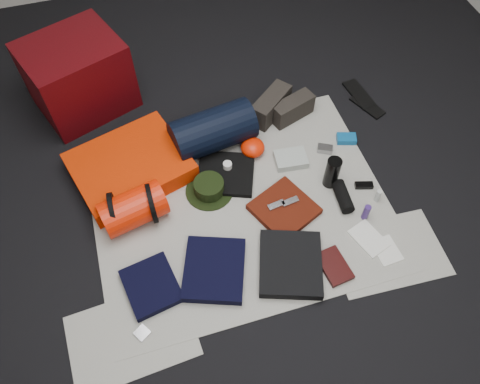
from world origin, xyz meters
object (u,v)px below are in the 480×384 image
object	(u,v)px
red_cabinet	(78,76)
stuff_sack	(133,209)
sleeping_pad	(130,166)
paperback_book	(334,266)
navy_duffel	(213,130)
water_bottle	(332,172)
compact_camera	(325,149)

from	to	relation	value
red_cabinet	stuff_sack	bearing A→B (deg)	-101.74
red_cabinet	sleeping_pad	xyz separation A→B (m)	(0.18, -0.64, -0.17)
stuff_sack	paperback_book	distance (m)	1.09
navy_duffel	water_bottle	xyz separation A→B (m)	(0.56, -0.47, -0.02)
red_cabinet	sleeping_pad	distance (m)	0.69
sleeping_pad	navy_duffel	distance (m)	0.52
water_bottle	paperback_book	bearing A→B (deg)	-110.32
red_cabinet	navy_duffel	xyz separation A→B (m)	(0.69, -0.57, -0.10)
sleeping_pad	paperback_book	distance (m)	1.26
stuff_sack	water_bottle	size ratio (longest dim) A/B	1.66
sleeping_pad	navy_duffel	bearing A→B (deg)	7.56
sleeping_pad	compact_camera	xyz separation A→B (m)	(1.13, -0.17, -0.04)
water_bottle	red_cabinet	bearing A→B (deg)	140.21
paperback_book	compact_camera	bearing A→B (deg)	63.63
sleeping_pad	compact_camera	size ratio (longest dim) A/B	6.99
navy_duffel	paperback_book	world-z (taller)	navy_duffel
compact_camera	navy_duffel	bearing A→B (deg)	-173.64
sleeping_pad	water_bottle	bearing A→B (deg)	-20.55
water_bottle	compact_camera	world-z (taller)	water_bottle
red_cabinet	compact_camera	distance (m)	1.56
stuff_sack	navy_duffel	distance (m)	0.66
red_cabinet	compact_camera	bearing A→B (deg)	-52.65
stuff_sack	water_bottle	xyz separation A→B (m)	(1.10, -0.08, 0.00)
stuff_sack	water_bottle	world-z (taller)	water_bottle
stuff_sack	navy_duffel	xyz separation A→B (m)	(0.54, 0.38, 0.03)
stuff_sack	compact_camera	world-z (taller)	stuff_sack
sleeping_pad	navy_duffel	xyz separation A→B (m)	(0.51, 0.07, 0.07)
navy_duffel	compact_camera	bearing A→B (deg)	-30.06
stuff_sack	paperback_book	size ratio (longest dim) A/B	1.73
navy_duffel	paperback_book	size ratio (longest dim) A/B	2.47
red_cabinet	water_bottle	xyz separation A→B (m)	(1.25, -1.04, -0.12)
stuff_sack	compact_camera	size ratio (longest dim) A/B	3.81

